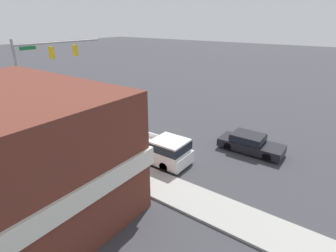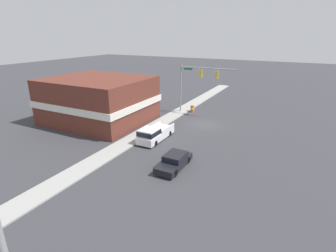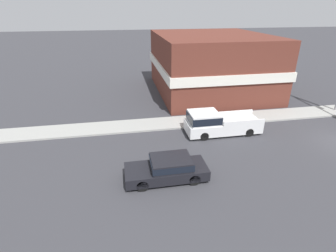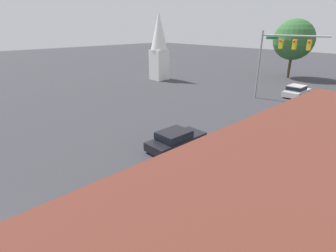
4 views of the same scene
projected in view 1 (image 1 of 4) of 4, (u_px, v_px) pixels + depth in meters
The scene contains 6 objects.
ground_plane at pixel (110, 121), 25.71m from camera, with size 200.00×200.00×0.00m, color #38383D.
sidewalk_curb at pixel (58, 141), 21.40m from camera, with size 2.40×60.00×0.14m.
near_signal_assembly at pixel (47, 62), 23.64m from camera, with size 8.88×0.49×7.84m.
car_lead at pixel (250, 143), 19.65m from camera, with size 1.90×4.69×1.35m.
pickup_truck_parked at pixel (158, 148), 18.32m from camera, with size 2.10×5.79×1.84m.
construction_barrel at pixel (43, 117), 25.38m from camera, with size 0.64×0.64×1.10m.
Camera 1 is at (16.10, 18.66, 9.26)m, focal length 28.00 mm.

